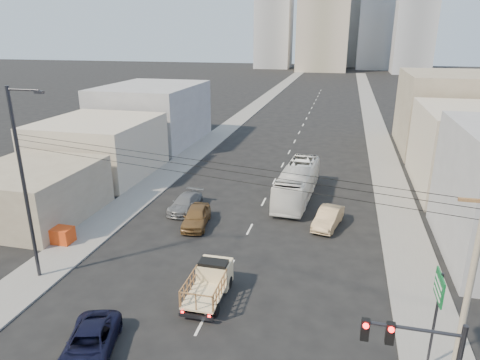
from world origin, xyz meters
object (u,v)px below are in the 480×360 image
at_px(navy_pickup, 89,344).
at_px(sedan_tan, 328,218).
at_px(sedan_grey, 185,203).
at_px(crate_stack, 60,235).
at_px(sedan_brown, 196,216).
at_px(utility_pole, 466,305).
at_px(city_bus, 297,183).
at_px(streetlamp_left, 25,182).
at_px(flatbed_pickup, 209,281).
at_px(green_sign, 438,298).

relative_size(navy_pickup, sedan_tan, 1.06).
relative_size(sedan_grey, crate_stack, 2.59).
bearing_deg(sedan_grey, sedan_tan, 1.47).
height_order(sedan_brown, utility_pole, utility_pole).
bearing_deg(sedan_grey, navy_pickup, -80.61).
bearing_deg(crate_stack, sedan_brown, 31.60).
height_order(city_bus, crate_stack, city_bus).
distance_m(city_bus, streetlamp_left, 23.21).
bearing_deg(navy_pickup, flatbed_pickup, 39.48).
xyz_separation_m(navy_pickup, sedan_brown, (0.08, 15.22, 0.11)).
bearing_deg(utility_pole, sedan_grey, 135.58).
relative_size(flatbed_pickup, streetlamp_left, 0.37).
distance_m(sedan_tan, crate_stack, 20.48).
bearing_deg(green_sign, sedan_brown, 141.81).
bearing_deg(crate_stack, utility_pole, -20.89).
bearing_deg(utility_pole, crate_stack, 159.11).
distance_m(green_sign, utility_pole, 2.91).
height_order(flatbed_pickup, streetlamp_left, streetlamp_left).
bearing_deg(sedan_brown, flatbed_pickup, -74.42).
height_order(green_sign, utility_pole, utility_pole).
bearing_deg(green_sign, streetlamp_left, 173.68).
bearing_deg(sedan_grey, utility_pole, -41.03).
height_order(sedan_tan, green_sign, green_sign).
bearing_deg(streetlamp_left, sedan_brown, 53.89).
height_order(navy_pickup, sedan_brown, sedan_brown).
xyz_separation_m(city_bus, sedan_grey, (-9.13, -5.23, -0.87)).
bearing_deg(sedan_brown, streetlamp_left, -134.13).
height_order(city_bus, sedan_tan, city_bus).
height_order(streetlamp_left, crate_stack, streetlamp_left).
bearing_deg(flatbed_pickup, streetlamp_left, -177.68).
bearing_deg(streetlamp_left, navy_pickup, -38.39).
bearing_deg(utility_pole, sedan_brown, 137.14).
bearing_deg(streetlamp_left, crate_stack, 110.25).
relative_size(navy_pickup, sedan_brown, 1.05).
height_order(flatbed_pickup, sedan_brown, flatbed_pickup).
relative_size(sedan_tan, utility_pole, 0.45).
height_order(flatbed_pickup, city_bus, city_bus).
relative_size(sedan_grey, streetlamp_left, 0.39).
height_order(navy_pickup, sedan_tan, sedan_tan).
xyz_separation_m(sedan_tan, utility_pole, (5.52, -17.03, 4.44)).
bearing_deg(streetlamp_left, city_bus, 51.16).
relative_size(sedan_brown, streetlamp_left, 0.38).
bearing_deg(sedan_grey, green_sign, -37.16).
distance_m(sedan_grey, green_sign, 23.18).
relative_size(navy_pickup, green_sign, 0.96).
bearing_deg(sedan_brown, navy_pickup, -98.32).
relative_size(sedan_tan, sedan_grey, 0.97).
height_order(sedan_tan, utility_pole, utility_pole).
relative_size(navy_pickup, crate_stack, 2.68).
height_order(city_bus, sedan_grey, city_bus).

